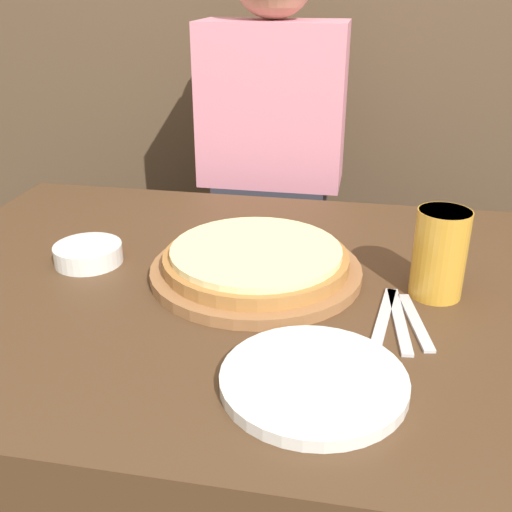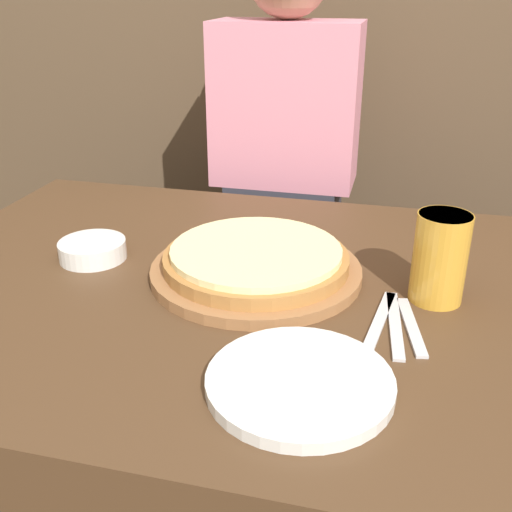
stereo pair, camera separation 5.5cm
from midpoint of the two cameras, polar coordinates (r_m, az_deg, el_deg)
name	(u,v)px [view 1 (the left image)]	position (r m, az deg, el deg)	size (l,w,h in m)	color
dining_table	(277,449)	(1.28, 0.70, -17.97)	(1.43, 0.93, 0.75)	#4C331E
pizza_on_board	(256,263)	(1.08, -1.46, -0.71)	(0.38, 0.38, 0.06)	#99663D
beer_glass	(440,250)	(1.03, 15.68, 0.54)	(0.09, 0.09, 0.15)	gold
dinner_plate	(314,381)	(0.81, 3.53, -11.80)	(0.25, 0.25, 0.02)	silver
side_bowl	(88,254)	(1.19, -16.97, 0.20)	(0.13, 0.13, 0.04)	silver
fork	(383,318)	(0.97, 10.43, -5.89)	(0.05, 0.20, 0.00)	silver
dinner_knife	(399,320)	(0.97, 11.91, -6.00)	(0.04, 0.20, 0.00)	silver
spoon	(415,321)	(0.97, 13.38, -6.11)	(0.05, 0.17, 0.00)	silver
diner_person	(271,200)	(1.71, 0.56, 5.39)	(0.38, 0.21, 1.35)	#33333D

